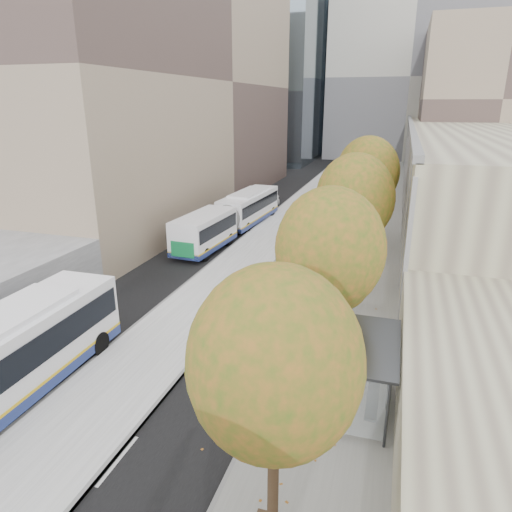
% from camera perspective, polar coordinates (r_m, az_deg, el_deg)
% --- Properties ---
extents(bus_platform, '(4.25, 150.00, 0.15)m').
position_cam_1_polar(bus_platform, '(41.14, 3.16, 3.84)').
color(bus_platform, '#A3A3A3').
rests_on(bus_platform, ground).
extents(sidewalk, '(4.75, 150.00, 0.08)m').
position_cam_1_polar(sidewalk, '(40.02, 14.33, 2.80)').
color(sidewalk, gray).
rests_on(sidewalk, ground).
extents(building_tan, '(18.00, 92.00, 8.00)m').
position_cam_1_polar(building_tan, '(68.58, 25.95, 11.31)').
color(building_tan, gray).
rests_on(building_tan, ground).
extents(building_midrise, '(24.00, 46.00, 25.00)m').
position_cam_1_polar(building_midrise, '(52.86, -16.04, 20.06)').
color(building_midrise, gray).
rests_on(building_midrise, ground).
extents(building_far_block, '(30.00, 18.00, 30.00)m').
position_cam_1_polar(building_far_block, '(99.68, 18.66, 20.26)').
color(building_far_block, '#ABA89C').
rests_on(building_far_block, ground).
extents(bus_shelter, '(1.90, 4.40, 2.53)m').
position_cam_1_polar(bus_shelter, '(16.76, 14.82, -11.96)').
color(bus_shelter, '#383A3F').
rests_on(bus_shelter, sidewalk).
extents(tree_b, '(4.00, 4.00, 6.97)m').
position_cam_1_polar(tree_b, '(10.44, 2.37, -13.25)').
color(tree_b, '#322217').
rests_on(tree_b, sidewalk).
extents(tree_c, '(4.20, 4.20, 7.28)m').
position_cam_1_polar(tree_c, '(17.54, 9.23, 0.81)').
color(tree_c, '#322217').
rests_on(tree_c, sidewalk).
extents(tree_d, '(4.40, 4.40, 7.60)m').
position_cam_1_polar(tree_d, '(26.17, 12.23, 7.01)').
color(tree_d, '#322217').
rests_on(tree_d, sidewalk).
extents(tree_e, '(4.60, 4.60, 7.92)m').
position_cam_1_polar(tree_e, '(34.99, 13.77, 10.10)').
color(tree_e, '#322217').
rests_on(tree_e, sidewalk).
extents(bus_far, '(3.50, 16.84, 2.79)m').
position_cam_1_polar(bus_far, '(38.45, -2.98, 5.01)').
color(bus_far, white).
rests_on(bus_far, ground).
extents(distant_car, '(2.45, 3.84, 1.22)m').
position_cam_1_polar(distant_car, '(50.96, 2.09, 7.35)').
color(distant_car, silver).
rests_on(distant_car, ground).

